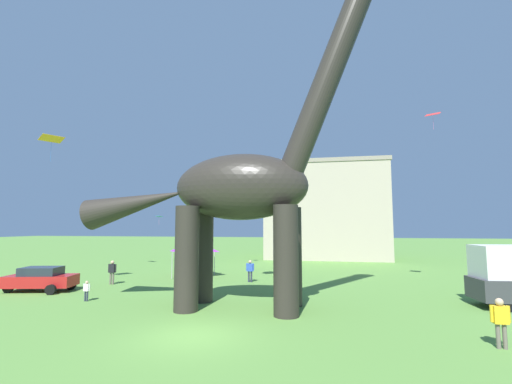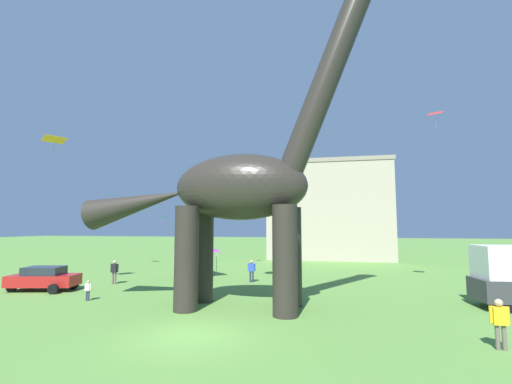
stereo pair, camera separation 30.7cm
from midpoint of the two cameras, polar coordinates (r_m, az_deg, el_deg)
ground_plane at (r=14.68m, az=-10.89°, el=-22.20°), size 240.00×240.00×0.00m
dinosaur_sculpture at (r=18.52m, az=-3.24°, el=0.83°), size 16.65×3.53×17.40m
parked_sedan_left at (r=27.26m, az=-32.13°, el=-11.96°), size 4.50×2.71×1.55m
person_vendor_side at (r=22.52m, az=-26.44°, el=-14.06°), size 0.42×0.19×1.13m
person_strolling_adult at (r=26.92m, az=-1.31°, el=-12.51°), size 0.61×0.27×1.64m
person_photographer at (r=15.27m, az=34.71°, el=-16.65°), size 0.64×0.28×1.71m
person_near_flyer at (r=27.99m, az=-22.86°, el=-11.72°), size 0.64×0.28×1.71m
festival_canopy_tent at (r=30.01m, az=-10.40°, el=-8.73°), size 3.15×3.15×3.00m
kite_high_left at (r=39.21m, az=-2.02°, el=-3.58°), size 0.47×0.47×0.52m
kite_apex at (r=27.97m, az=-30.83°, el=7.52°), size 1.61×1.74×1.75m
kite_near_high at (r=41.19m, az=-15.84°, el=-3.89°), size 0.94×0.79×0.99m
kite_high_right at (r=40.03m, az=-20.44°, el=-2.63°), size 1.46×1.27×0.42m
kite_mid_right at (r=27.70m, az=26.77°, el=11.33°), size 1.15×1.02×1.25m
kite_trailing at (r=27.62m, az=-0.44°, el=-2.45°), size 1.09×1.09×1.10m
background_building_block at (r=47.78m, az=11.17°, el=-2.98°), size 15.80×9.38×12.67m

